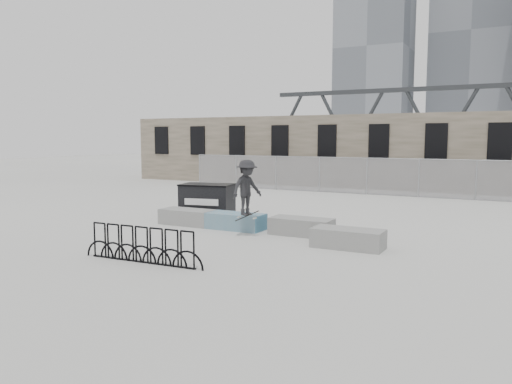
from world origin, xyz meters
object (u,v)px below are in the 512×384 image
at_px(skateboarder, 247,188).
at_px(bike_rack, 142,245).
at_px(planter_center_left, 235,221).
at_px(planter_far_left, 188,216).
at_px(planter_offset, 348,238).
at_px(planter_center_right, 301,226).
at_px(dumpster, 207,201).

bearing_deg(skateboarder, bike_rack, -169.90).
height_order(planter_center_left, skateboarder, skateboarder).
height_order(planter_far_left, planter_offset, same).
relative_size(planter_far_left, bike_rack, 0.56).
distance_m(planter_far_left, planter_center_right, 4.36).
bearing_deg(planter_center_right, planter_far_left, -178.76).
bearing_deg(planter_offset, bike_rack, -135.27).
distance_m(planter_center_left, planter_center_right, 2.39).
xyz_separation_m(planter_far_left, bike_rack, (2.21, -5.05, 0.14)).
distance_m(planter_offset, dumpster, 7.05).
xyz_separation_m(planter_center_left, planter_offset, (4.28, -1.05, 0.00)).
relative_size(planter_center_left, planter_center_right, 1.00).
bearing_deg(dumpster, planter_center_right, -30.22).
xyz_separation_m(planter_center_right, bike_rack, (-2.15, -5.15, 0.14)).
bearing_deg(planter_far_left, planter_center_right, 1.24).
xyz_separation_m(planter_offset, dumpster, (-6.50, 2.71, 0.37)).
distance_m(planter_far_left, dumpster, 1.72).
height_order(planter_center_right, skateboarder, skateboarder).
xyz_separation_m(planter_center_right, skateboarder, (-1.45, -0.98, 1.25)).
distance_m(planter_far_left, bike_rack, 5.51).
bearing_deg(planter_far_left, bike_rack, -66.41).
distance_m(planter_center_right, planter_offset, 2.21).
xyz_separation_m(planter_center_right, planter_offset, (1.89, -1.14, 0.00)).
bearing_deg(planter_center_left, planter_center_right, 2.14).
height_order(planter_far_left, skateboarder, skateboarder).
height_order(planter_center_left, dumpster, dumpster).
height_order(planter_center_right, planter_offset, same).
relative_size(planter_center_right, planter_offset, 1.00).
height_order(planter_center_right, bike_rack, bike_rack).
bearing_deg(dumpster, bike_rack, -81.35).
bearing_deg(planter_far_left, skateboarder, -16.97).
height_order(planter_far_left, planter_center_right, same).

